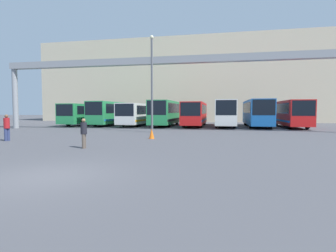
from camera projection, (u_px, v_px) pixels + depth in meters
name	position (u px, v px, depth m)	size (l,w,h in m)	color
ground_plane	(49.00, 176.00, 8.23)	(200.00, 200.00, 0.00)	#47474C
building_backdrop	(194.00, 82.00, 52.57)	(60.21, 12.00, 15.50)	beige
overhead_gantry	(168.00, 68.00, 26.60)	(36.81, 0.80, 7.51)	gray
bus_slot_0	(87.00, 113.00, 38.01)	(2.52, 11.47, 2.95)	#268C4C
bus_slot_1	(112.00, 112.00, 37.06)	(2.48, 11.11, 3.23)	#268C4C
bus_slot_2	(139.00, 113.00, 36.66)	(2.57, 11.86, 2.98)	silver
bus_slot_3	(165.00, 112.00, 35.04)	(2.50, 10.13, 3.32)	#268C4C
bus_slot_4	(195.00, 113.00, 34.85)	(2.49, 11.30, 3.10)	red
bus_slot_5	(225.00, 112.00, 33.82)	(2.45, 10.79, 3.31)	silver
bus_slot_6	(257.00, 112.00, 33.17)	(2.57, 11.03, 3.35)	#1959A5
bus_slot_7	(291.00, 112.00, 32.00)	(2.50, 10.21, 3.23)	red
pedestrian_far_center	(84.00, 132.00, 14.34)	(0.34, 0.34, 1.64)	brown
pedestrian_near_left	(7.00, 127.00, 17.82)	(0.38, 0.38, 1.81)	navy
traffic_cone	(152.00, 134.00, 19.23)	(0.39, 0.39, 0.74)	orange
lamp_post	(152.00, 80.00, 24.58)	(0.36, 0.36, 9.06)	#595B60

